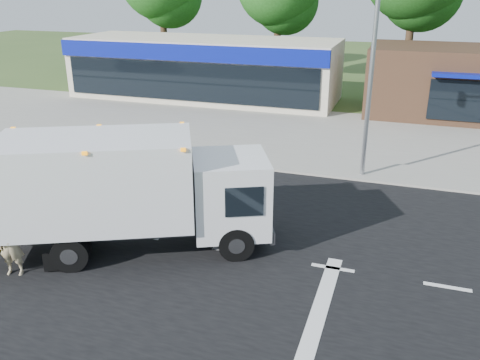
{
  "coord_description": "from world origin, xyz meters",
  "views": [
    {
      "loc": [
        4.46,
        -12.5,
        7.45
      ],
      "look_at": [
        -0.24,
        1.5,
        1.7
      ],
      "focal_mm": 38.0,
      "sensor_mm": 36.0,
      "label": 1
    }
  ],
  "objects": [
    {
      "name": "ground",
      "position": [
        0.0,
        0.0,
        0.0
      ],
      "size": [
        120.0,
        120.0,
        0.0
      ],
      "primitive_type": "plane",
      "color": "#385123",
      "rests_on": "ground"
    },
    {
      "name": "road_asphalt",
      "position": [
        0.0,
        0.0,
        0.0
      ],
      "size": [
        60.0,
        14.0,
        0.02
      ],
      "primitive_type": "cube",
      "color": "black",
      "rests_on": "ground"
    },
    {
      "name": "traffic_signal_pole",
      "position": [
        2.35,
        7.6,
        4.92
      ],
      "size": [
        3.51,
        0.25,
        8.0
      ],
      "color": "gray",
      "rests_on": "ground"
    },
    {
      "name": "sidewalk",
      "position": [
        0.0,
        8.2,
        0.06
      ],
      "size": [
        60.0,
        2.4,
        0.12
      ],
      "primitive_type": "cube",
      "color": "gray",
      "rests_on": "ground"
    },
    {
      "name": "lane_markings",
      "position": [
        1.35,
        -1.35,
        0.02
      ],
      "size": [
        55.2,
        7.0,
        0.01
      ],
      "color": "silver",
      "rests_on": "road_asphalt"
    },
    {
      "name": "parking_apron",
      "position": [
        0.0,
        14.0,
        0.01
      ],
      "size": [
        60.0,
        9.0,
        0.02
      ],
      "primitive_type": "cube",
      "color": "gray",
      "rests_on": "ground"
    },
    {
      "name": "retail_strip_mall",
      "position": [
        -9.0,
        19.93,
        2.01
      ],
      "size": [
        18.0,
        6.2,
        4.0
      ],
      "color": "#C0B49F",
      "rests_on": "ground"
    },
    {
      "name": "brown_storefront",
      "position": [
        7.0,
        19.98,
        2.0
      ],
      "size": [
        10.0,
        6.7,
        4.0
      ],
      "color": "#382316",
      "rests_on": "ground"
    },
    {
      "name": "emergency_worker",
      "position": [
        -5.2,
        -3.04,
        0.96
      ],
      "size": [
        0.77,
        0.62,
        1.96
      ],
      "rotation": [
        0.0,
        0.0,
        0.3
      ],
      "color": "tan",
      "rests_on": "ground"
    },
    {
      "name": "ems_box_truck",
      "position": [
        -2.85,
        -0.75,
        2.03
      ],
      "size": [
        8.21,
        5.59,
        3.51
      ],
      "rotation": [
        0.0,
        0.0,
        0.44
      ],
      "color": "black",
      "rests_on": "ground"
    }
  ]
}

